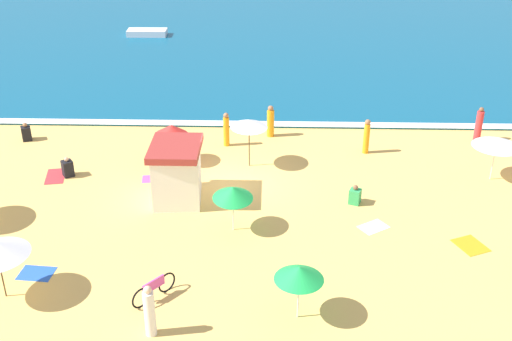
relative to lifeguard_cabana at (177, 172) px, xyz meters
name	(u,v)px	position (x,y,z in m)	size (l,w,h in m)	color
ground_plane	(234,181)	(2.24, 1.59, -1.26)	(60.00, 60.00, 0.00)	#EDBC60
ocean_water	(254,22)	(2.24, 29.59, -1.21)	(60.00, 44.00, 0.10)	#0F567A
wave_breaker_foam	(241,123)	(2.24, 7.89, -1.16)	(57.00, 0.70, 0.01)	white
lifeguard_cabana	(177,172)	(0.00, 0.00, 0.00)	(2.07, 2.59, 2.48)	white
beach_umbrella_0	(249,124)	(2.89, 3.15, 0.86)	(2.37, 2.36, 2.33)	#4C3823
beach_umbrella_1	(299,273)	(4.81, -7.42, 0.44)	(2.19, 2.19, 1.94)	silver
beach_umbrella_2	(172,130)	(-0.68, 3.36, 0.43)	(1.60, 1.58, 1.95)	#4C3823
beach_umbrella_5	(233,193)	(2.48, -2.37, 0.38)	(1.97, 1.99, 1.95)	silver
beach_umbrella_6	(497,143)	(13.69, 2.11, 0.53)	(2.13, 2.13, 1.98)	silver
parked_bicycle	(154,289)	(0.13, -6.62, -0.88)	(1.22, 1.43, 0.76)	black
beachgoer_0	(355,196)	(7.40, -0.19, -0.91)	(0.57, 0.57, 0.85)	green
beachgoer_1	(271,122)	(3.84, 6.55, -0.48)	(0.47, 0.47, 1.66)	orange
beachgoer_2	(226,130)	(1.68, 5.35, -0.41)	(0.31, 0.31, 1.73)	orange
beachgoer_4	(150,312)	(0.33, -8.33, -0.41)	(0.48, 0.48, 1.80)	white
beachgoer_5	(68,168)	(-5.23, 1.90, -0.87)	(0.62, 0.62, 0.93)	black
beachgoer_6	(479,125)	(14.24, 6.28, -0.42)	(0.37, 0.37, 1.79)	red
beachgoer_7	(367,137)	(8.46, 4.70, -0.41)	(0.32, 0.32, 1.73)	orange
beachgoer_8	(26,133)	(-8.45, 5.71, -0.87)	(0.60, 0.60, 0.94)	black
beach_towel_0	(471,245)	(11.40, -3.22, -1.25)	(1.38, 1.49, 0.01)	orange
beach_towel_1	(156,179)	(-1.25, 1.73, -1.25)	(1.30, 0.87, 0.01)	#D84CA5
beach_towel_2	(55,176)	(-5.81, 1.83, -1.25)	(1.09, 1.65, 0.01)	red
beach_towel_3	(36,273)	(-4.23, -5.40, -1.25)	(1.26, 0.97, 0.01)	blue
beach_towel_4	(374,227)	(7.95, -2.04, -1.25)	(1.33, 1.24, 0.01)	white
small_boat_0	(147,33)	(-5.84, 25.01, -0.93)	(3.02, 1.32, 0.47)	white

